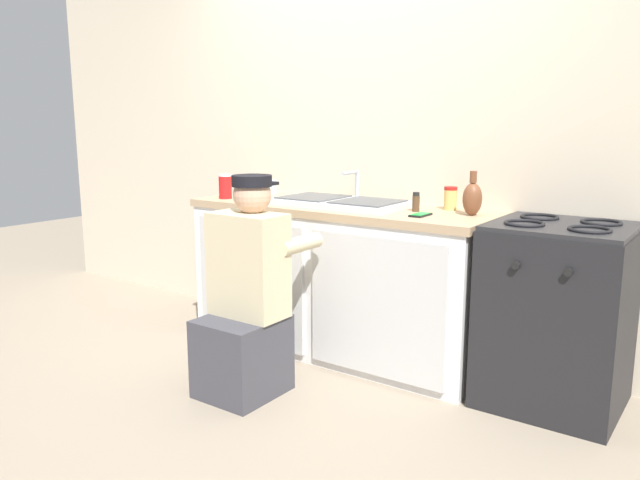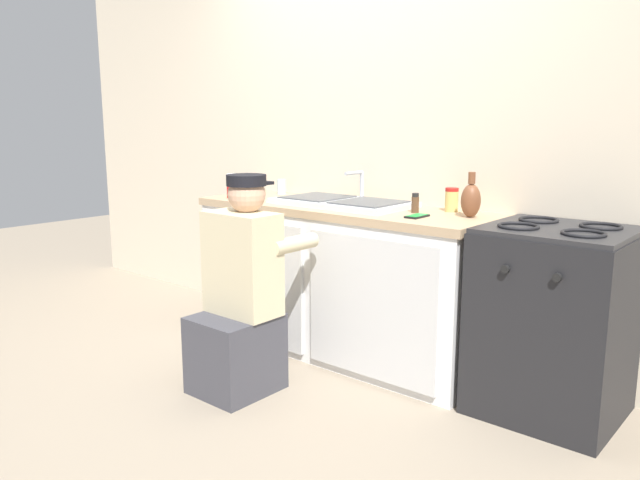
{
  "view_description": "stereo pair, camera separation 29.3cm",
  "coord_description": "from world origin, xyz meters",
  "px_view_note": "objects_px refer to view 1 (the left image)",
  "views": [
    {
      "loc": [
        1.99,
        -2.71,
        1.37
      ],
      "look_at": [
        0.0,
        0.1,
        0.71
      ],
      "focal_mm": 35.0,
      "sensor_mm": 36.0,
      "label": 1
    },
    {
      "loc": [
        2.22,
        -2.53,
        1.37
      ],
      "look_at": [
        0.0,
        0.1,
        0.71
      ],
      "focal_mm": 35.0,
      "sensor_mm": 36.0,
      "label": 2
    }
  ],
  "objects_px": {
    "stove_range": "(556,315)",
    "vase_decorative": "(472,198)",
    "cell_phone": "(420,215)",
    "plumber_person": "(246,304)",
    "condiment_jar": "(450,198)",
    "spice_bottle_pepper": "(416,202)",
    "water_glass": "(272,187)",
    "soda_cup_red": "(225,187)",
    "sink_double_basin": "(340,202)"
  },
  "relations": [
    {
      "from": "condiment_jar",
      "to": "sink_double_basin",
      "type": "bearing_deg",
      "value": -163.55
    },
    {
      "from": "stove_range",
      "to": "cell_phone",
      "type": "bearing_deg",
      "value": -170.52
    },
    {
      "from": "water_glass",
      "to": "spice_bottle_pepper",
      "type": "xyz_separation_m",
      "value": [
        1.13,
        -0.15,
        0.0
      ]
    },
    {
      "from": "stove_range",
      "to": "plumber_person",
      "type": "distance_m",
      "value": 1.51
    },
    {
      "from": "water_glass",
      "to": "vase_decorative",
      "type": "distance_m",
      "value": 1.44
    },
    {
      "from": "sink_double_basin",
      "to": "vase_decorative",
      "type": "height_order",
      "value": "vase_decorative"
    },
    {
      "from": "stove_range",
      "to": "soda_cup_red",
      "type": "bearing_deg",
      "value": -175.34
    },
    {
      "from": "sink_double_basin",
      "to": "vase_decorative",
      "type": "relative_size",
      "value": 3.48
    },
    {
      "from": "sink_double_basin",
      "to": "soda_cup_red",
      "type": "bearing_deg",
      "value": -167.6
    },
    {
      "from": "plumber_person",
      "to": "cell_phone",
      "type": "bearing_deg",
      "value": 45.86
    },
    {
      "from": "plumber_person",
      "to": "water_glass",
      "type": "distance_m",
      "value": 1.2
    },
    {
      "from": "water_glass",
      "to": "soda_cup_red",
      "type": "distance_m",
      "value": 0.35
    },
    {
      "from": "condiment_jar",
      "to": "vase_decorative",
      "type": "relative_size",
      "value": 0.56
    },
    {
      "from": "vase_decorative",
      "to": "cell_phone",
      "type": "bearing_deg",
      "value": -140.59
    },
    {
      "from": "plumber_person",
      "to": "water_glass",
      "type": "height_order",
      "value": "plumber_person"
    },
    {
      "from": "water_glass",
      "to": "vase_decorative",
      "type": "height_order",
      "value": "vase_decorative"
    },
    {
      "from": "cell_phone",
      "to": "soda_cup_red",
      "type": "bearing_deg",
      "value": -177.83
    },
    {
      "from": "stove_range",
      "to": "water_glass",
      "type": "relative_size",
      "value": 9.05
    },
    {
      "from": "stove_range",
      "to": "vase_decorative",
      "type": "height_order",
      "value": "vase_decorative"
    },
    {
      "from": "cell_phone",
      "to": "stove_range",
      "type": "bearing_deg",
      "value": 9.48
    },
    {
      "from": "condiment_jar",
      "to": "spice_bottle_pepper",
      "type": "bearing_deg",
      "value": -127.49
    },
    {
      "from": "vase_decorative",
      "to": "spice_bottle_pepper",
      "type": "relative_size",
      "value": 2.19
    },
    {
      "from": "condiment_jar",
      "to": "spice_bottle_pepper",
      "type": "height_order",
      "value": "condiment_jar"
    },
    {
      "from": "plumber_person",
      "to": "soda_cup_red",
      "type": "distance_m",
      "value": 1.05
    },
    {
      "from": "plumber_person",
      "to": "condiment_jar",
      "type": "distance_m",
      "value": 1.25
    },
    {
      "from": "water_glass",
      "to": "cell_phone",
      "type": "height_order",
      "value": "water_glass"
    },
    {
      "from": "condiment_jar",
      "to": "spice_bottle_pepper",
      "type": "distance_m",
      "value": 0.21
    },
    {
      "from": "sink_double_basin",
      "to": "soda_cup_red",
      "type": "relative_size",
      "value": 5.26
    },
    {
      "from": "stove_range",
      "to": "condiment_jar",
      "type": "relative_size",
      "value": 7.07
    },
    {
      "from": "sink_double_basin",
      "to": "water_glass",
      "type": "relative_size",
      "value": 8.0
    },
    {
      "from": "sink_double_basin",
      "to": "cell_phone",
      "type": "distance_m",
      "value": 0.59
    },
    {
      "from": "stove_range",
      "to": "vase_decorative",
      "type": "distance_m",
      "value": 0.71
    },
    {
      "from": "vase_decorative",
      "to": "soda_cup_red",
      "type": "bearing_deg",
      "value": -171.81
    },
    {
      "from": "water_glass",
      "to": "condiment_jar",
      "type": "relative_size",
      "value": 0.78
    },
    {
      "from": "vase_decorative",
      "to": "condiment_jar",
      "type": "bearing_deg",
      "value": 144.57
    },
    {
      "from": "spice_bottle_pepper",
      "to": "condiment_jar",
      "type": "bearing_deg",
      "value": 52.51
    },
    {
      "from": "cell_phone",
      "to": "plumber_person",
      "type": "bearing_deg",
      "value": -134.14
    },
    {
      "from": "water_glass",
      "to": "soda_cup_red",
      "type": "bearing_deg",
      "value": -107.36
    },
    {
      "from": "water_glass",
      "to": "stove_range",
      "type": "bearing_deg",
      "value": -5.14
    },
    {
      "from": "plumber_person",
      "to": "vase_decorative",
      "type": "xyz_separation_m",
      "value": [
        0.84,
        0.82,
        0.51
      ]
    },
    {
      "from": "soda_cup_red",
      "to": "cell_phone",
      "type": "bearing_deg",
      "value": 2.17
    },
    {
      "from": "condiment_jar",
      "to": "water_glass",
      "type": "bearing_deg",
      "value": -179.53
    },
    {
      "from": "stove_range",
      "to": "plumber_person",
      "type": "bearing_deg",
      "value": -149.81
    },
    {
      "from": "stove_range",
      "to": "soda_cup_red",
      "type": "relative_size",
      "value": 5.96
    },
    {
      "from": "water_glass",
      "to": "condiment_jar",
      "type": "distance_m",
      "value": 1.26
    },
    {
      "from": "stove_range",
      "to": "soda_cup_red",
      "type": "height_order",
      "value": "soda_cup_red"
    },
    {
      "from": "cell_phone",
      "to": "vase_decorative",
      "type": "height_order",
      "value": "vase_decorative"
    },
    {
      "from": "plumber_person",
      "to": "soda_cup_red",
      "type": "height_order",
      "value": "plumber_person"
    },
    {
      "from": "cell_phone",
      "to": "condiment_jar",
      "type": "height_order",
      "value": "condiment_jar"
    },
    {
      "from": "water_glass",
      "to": "condiment_jar",
      "type": "height_order",
      "value": "condiment_jar"
    }
  ]
}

